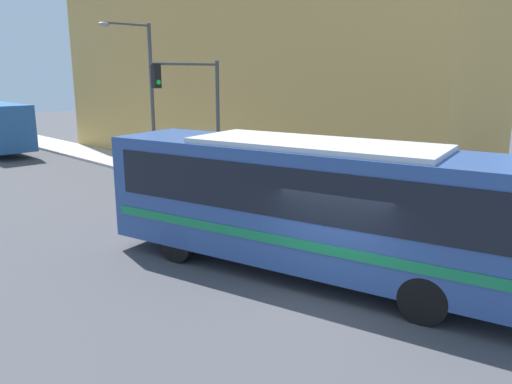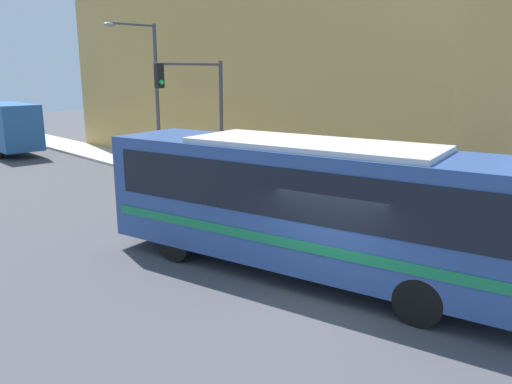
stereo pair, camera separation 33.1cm
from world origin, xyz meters
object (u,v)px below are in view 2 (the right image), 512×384
object	(u,v)px
delivery_truck	(5,126)
street_lamp	(150,86)
parking_meter	(225,168)
city_bus	(310,199)
traffic_light_pole	(200,103)
pedestrian_near_corner	(300,174)
fire_hydrant	(323,203)

from	to	relation	value
delivery_truck	street_lamp	size ratio (longest dim) A/B	1.04
street_lamp	parking_meter	bearing A→B (deg)	-88.85
city_bus	traffic_light_pole	distance (m)	9.51
parking_meter	street_lamp	distance (m)	6.42
pedestrian_near_corner	street_lamp	bearing A→B (deg)	98.73
fire_hydrant	street_lamp	world-z (taller)	street_lamp
city_bus	street_lamp	size ratio (longest dim) A/B	1.61
city_bus	fire_hydrant	size ratio (longest dim) A/B	14.42
city_bus	delivery_truck	size ratio (longest dim) A/B	1.55
fire_hydrant	traffic_light_pole	xyz separation A→B (m)	(-0.96, 5.76, 3.29)
city_bus	fire_hydrant	distance (m)	5.38
fire_hydrant	pedestrian_near_corner	xyz separation A→B (m)	(1.22, 2.19, 0.55)
delivery_truck	traffic_light_pole	world-z (taller)	traffic_light_pole
parking_meter	pedestrian_near_corner	xyz separation A→B (m)	(1.22, -3.17, 0.03)
traffic_light_pole	fire_hydrant	bearing A→B (deg)	-80.52
traffic_light_pole	street_lamp	bearing A→B (deg)	80.47
city_bus	parking_meter	bearing A→B (deg)	49.57
city_bus	street_lamp	bearing A→B (deg)	59.93
delivery_truck	pedestrian_near_corner	xyz separation A→B (m)	(4.45, -20.95, -0.63)
traffic_light_pole	parking_meter	distance (m)	2.96
delivery_truck	pedestrian_near_corner	world-z (taller)	delivery_truck
city_bus	traffic_light_pole	size ratio (longest dim) A/B	2.14
traffic_light_pole	pedestrian_near_corner	xyz separation A→B (m)	(2.18, -3.57, -2.74)
street_lamp	pedestrian_near_corner	xyz separation A→B (m)	(1.33, -8.65, -3.33)
fire_hydrant	street_lamp	distance (m)	11.51
city_bus	pedestrian_near_corner	bearing A→B (deg)	29.92
fire_hydrant	pedestrian_near_corner	world-z (taller)	pedestrian_near_corner
delivery_truck	fire_hydrant	xyz separation A→B (m)	(3.23, -23.14, -1.18)
parking_meter	delivery_truck	bearing A→B (deg)	100.30
street_lamp	pedestrian_near_corner	world-z (taller)	street_lamp
traffic_light_pole	parking_meter	size ratio (longest dim) A/B	3.94
parking_meter	pedestrian_near_corner	size ratio (longest dim) A/B	0.74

